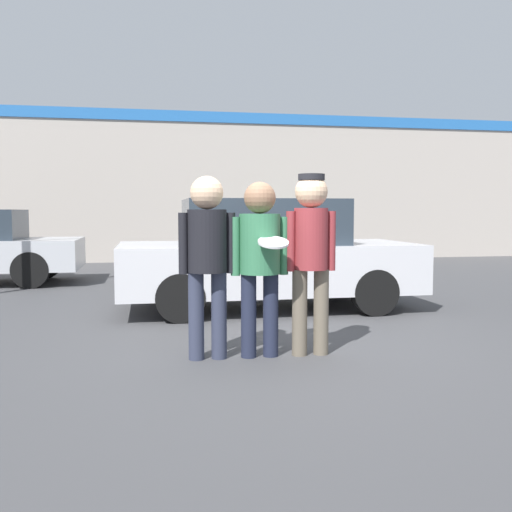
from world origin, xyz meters
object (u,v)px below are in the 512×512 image
(person_right, at_px, (311,246))
(parked_car_near, at_px, (266,255))
(shrub, at_px, (290,242))
(person_middle_with_frisbee, at_px, (260,252))
(person_left, at_px, (207,249))

(person_right, height_order, parked_car_near, person_right)
(shrub, bearing_deg, parked_car_near, -106.85)
(person_middle_with_frisbee, xyz_separation_m, person_right, (0.51, -0.01, 0.05))
(person_right, bearing_deg, parked_car_near, 87.56)
(person_middle_with_frisbee, bearing_deg, parked_car_near, 77.12)
(person_left, xyz_separation_m, parked_car_near, (1.14, 2.72, -0.28))
(parked_car_near, bearing_deg, person_right, -92.44)
(parked_car_near, height_order, shrub, parked_car_near)
(person_left, height_order, person_middle_with_frisbee, person_left)
(person_left, height_order, parked_car_near, person_left)
(person_middle_with_frisbee, height_order, parked_car_near, person_middle_with_frisbee)
(person_middle_with_frisbee, bearing_deg, person_left, 178.42)
(person_left, relative_size, person_middle_with_frisbee, 1.03)
(person_left, bearing_deg, person_right, -1.54)
(shrub, bearing_deg, person_left, -108.44)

